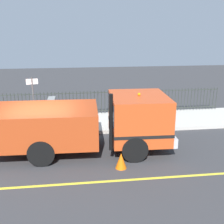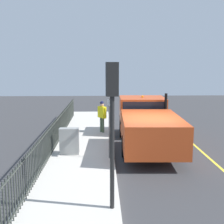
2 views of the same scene
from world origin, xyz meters
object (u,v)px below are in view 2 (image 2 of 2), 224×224
at_px(traffic_light_near, 112,107).
at_px(street_sign, 109,121).
at_px(traffic_cone, 173,135).
at_px(work_truck, 146,120).
at_px(utility_cabinet, 69,141).
at_px(worker_standing, 102,113).

relative_size(traffic_light_near, street_sign, 1.55).
height_order(traffic_light_near, traffic_cone, traffic_light_near).
relative_size(work_truck, street_sign, 2.80).
bearing_deg(work_truck, traffic_light_near, -104.45).
xyz_separation_m(traffic_light_near, utility_cabinet, (1.69, -4.64, -2.20)).
relative_size(work_truck, worker_standing, 3.90).
bearing_deg(traffic_light_near, work_truck, 64.15).
distance_m(worker_standing, traffic_light_near, 8.65).
bearing_deg(work_truck, traffic_cone, 29.41).
bearing_deg(work_truck, utility_cabinet, -150.65).
height_order(worker_standing, traffic_light_near, traffic_light_near).
height_order(work_truck, utility_cabinet, work_truck).
xyz_separation_m(worker_standing, street_sign, (-0.31, 4.46, 0.46)).
distance_m(traffic_light_near, traffic_cone, 8.58).
xyz_separation_m(traffic_cone, street_sign, (3.52, 3.33, 1.45)).
bearing_deg(worker_standing, street_sign, -36.26).
relative_size(worker_standing, street_sign, 0.72).
relative_size(worker_standing, utility_cabinet, 1.58).
bearing_deg(street_sign, utility_cabinet, -19.67).
relative_size(work_truck, traffic_cone, 12.60).
distance_m(work_truck, worker_standing, 2.96).
height_order(work_truck, traffic_cone, work_truck).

